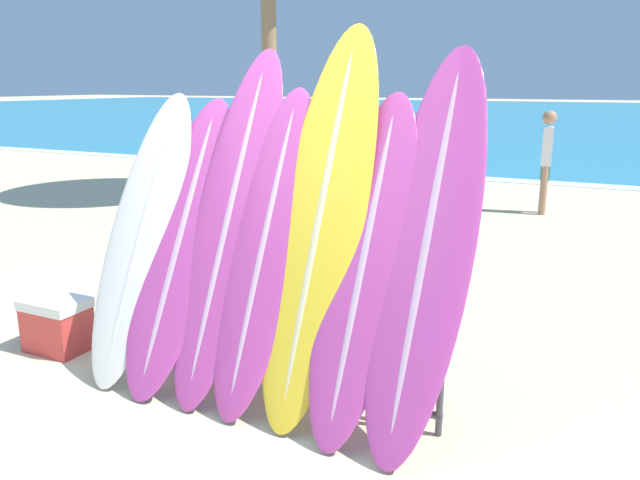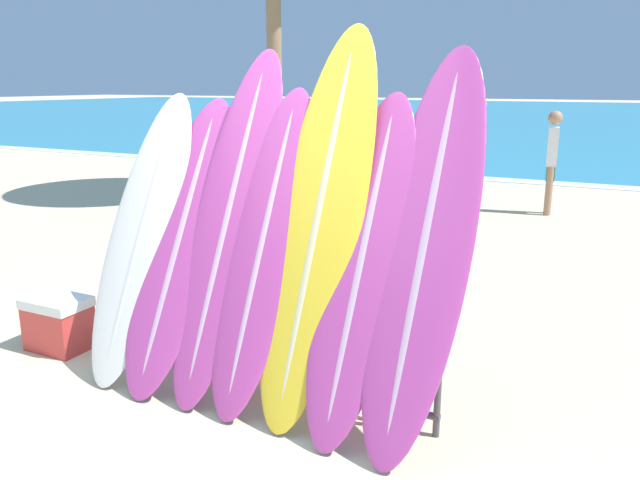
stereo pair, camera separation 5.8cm
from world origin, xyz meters
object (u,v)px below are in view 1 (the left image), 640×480
Objects in this scene: surfboard_rack at (265,329)px; person_far_left at (546,158)px; surfboard_slot_0 at (142,235)px; surfboard_slot_1 at (181,242)px; surfboard_slot_6 at (428,242)px; surfboard_slot_4 at (321,218)px; surfboard_slot_5 at (365,261)px; surfboard_slot_3 at (265,247)px; surfboard_slot_2 at (230,220)px; person_near_water at (470,154)px; person_far_right at (323,153)px; person_mid_beach at (389,161)px; cooler_box at (57,324)px.

person_far_left is (0.91, 6.83, 0.40)m from surfboard_rack.
surfboard_slot_1 is (0.33, -0.00, -0.02)m from surfboard_slot_0.
surfboard_slot_6 is (1.98, 0.09, 0.15)m from surfboard_slot_0.
surfboard_slot_5 is at bearing -14.89° from surfboard_slot_4.
person_far_left is at bearing 82.22° from surfboard_slot_3.
surfboard_slot_6 is at bearing 5.15° from surfboard_slot_3.
surfboard_slot_6 reaches higher than surfboard_slot_5.
surfboard_slot_0 is at bearing -179.70° from surfboard_slot_5.
surfboard_rack is at bearing -3.53° from surfboard_slot_1.
person_far_left is (1.90, 6.79, -0.10)m from surfboard_slot_0.
surfboard_rack is at bearing -172.24° from surfboard_slot_6.
surfboard_slot_0 is at bearing -177.40° from surfboard_slot_6.
surfboard_slot_2 is 0.94× the size of surfboard_slot_4.
person_far_left is (1.23, 6.72, -0.25)m from surfboard_slot_2.
surfboard_slot_2 is 6.83m from person_far_left.
surfboard_slot_4 is 5.62m from person_near_water.
surfboard_slot_4 is at bearing 168.82° from person_near_water.
surfboard_slot_4 is at bearing -71.63° from person_far_right.
surfboard_slot_0 is at bearing -175.95° from surfboard_slot_4.
surfboard_rack is 1.29× the size of person_near_water.
surfboard_slot_3 is at bearing -75.10° from person_far_right.
surfboard_slot_4 is 1.50× the size of person_far_left.
surfboard_slot_5 is (1.63, 0.01, 0.01)m from surfboard_slot_0.
surfboard_slot_2 is 1.24× the size of person_mid_beach.
cooler_box is at bearing -171.02° from surfboard_slot_0.
surfboard_slot_1 is at bearing -0.68° from surfboard_slot_0.
person_far_left reaches higher than surfboard_rack.
person_mid_beach is (0.20, 4.51, 0.02)m from surfboard_slot_0.
surfboard_slot_4 reaches higher than surfboard_slot_0.
surfboard_slot_5 is 1.08× the size of person_near_water.
surfboard_slot_4 is at bearing 5.89° from cooler_box.
surfboard_slot_0 reaches higher than surfboard_rack.
person_far_left is (1.58, 6.79, -0.08)m from surfboard_slot_1.
surfboard_slot_3 is (0.30, -0.07, -0.13)m from surfboard_slot_2.
surfboard_slot_5 reaches higher than surfboard_slot_1.
person_far_right is (-3.04, -1.48, 0.08)m from person_far_left.
surfboard_slot_6 is at bearing 3.25° from surfboard_slot_1.
surfboard_slot_5 reaches higher than cooler_box.
surfboard_slot_3 is at bearing 3.99° from cooler_box.
surfboard_slot_4 reaches higher than surfboard_rack.
cooler_box is (-2.41, -0.13, -0.76)m from surfboard_slot_5.
person_far_right is 5.49m from cooler_box.
surfboard_slot_2 is 1.29× the size of person_far_right.
person_far_left is 3.38m from person_far_right.
surfboard_slot_3 is 1.01m from surfboard_slot_6.
surfboard_rack is 1.05× the size of surfboard_slot_2.
surfboard_slot_0 reaches higher than person_near_water.
surfboard_slot_4 is 1.07× the size of surfboard_slot_6.
surfboard_slot_4 is 2.32m from cooler_box.
person_near_water is at bearing 3.67° from person_far_right.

